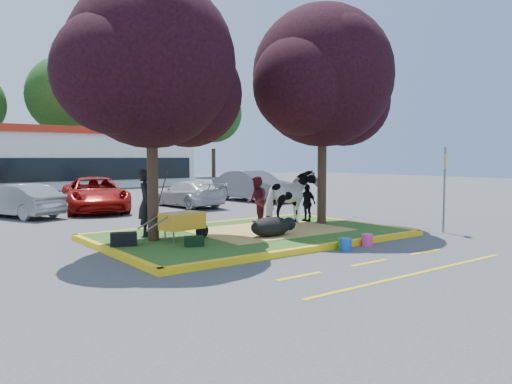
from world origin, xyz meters
TOP-DOWN VIEW (x-y plane):
  - ground at (0.00, 0.00)m, footprint 90.00×90.00m
  - median_island at (0.00, 0.00)m, footprint 8.00×5.00m
  - curb_near at (0.00, -2.58)m, footprint 8.30×0.16m
  - curb_far at (0.00, 2.58)m, footprint 8.30×0.16m
  - curb_left at (-4.08, 0.00)m, footprint 0.16×5.30m
  - curb_right at (4.08, 0.00)m, footprint 0.16×5.30m
  - straw_bedding at (0.60, 0.00)m, footprint 4.20×3.00m
  - tree_purple_left at (-2.78, 0.38)m, footprint 5.06×4.20m
  - tree_purple_right at (2.92, 0.18)m, footprint 5.30×4.40m
  - fire_lane_stripe_a at (-2.00, -4.20)m, footprint 1.10×0.12m
  - fire_lane_stripe_b at (0.00, -4.20)m, footprint 1.10×0.12m
  - fire_lane_stripe_c at (2.00, -4.20)m, footprint 1.10×0.12m
  - fire_lane_long at (0.00, -5.40)m, footprint 6.00×0.10m
  - retail_building at (2.00, 27.98)m, footprint 20.40×8.40m
  - treeline at (1.23, 37.61)m, footprint 46.58×7.80m
  - cow at (1.88, 0.50)m, footprint 2.18×1.39m
  - calf at (-0.07, -0.92)m, footprint 1.25×0.74m
  - handler at (-2.62, 1.20)m, footprint 0.66×0.77m
  - visitor_a at (1.11, 1.24)m, footprint 0.82×0.90m
  - visitor_b at (2.80, 0.78)m, footprint 0.36×0.75m
  - wheelbarrow at (-2.21, -0.06)m, footprint 1.89×0.78m
  - gear_bag_dark at (-3.70, 0.12)m, footprint 0.69×0.53m
  - gear_bag_green at (-2.40, -0.95)m, footprint 0.51×0.42m
  - sign_post at (5.11, -2.70)m, footprint 0.34×0.17m
  - bucket_green at (0.68, -2.80)m, footprint 0.29×0.29m
  - bucket_pink at (1.57, -2.80)m, footprint 0.36×0.36m
  - bucket_blue at (0.62, -2.94)m, footprint 0.29×0.29m
  - car_silver at (-4.14, 8.98)m, footprint 2.66×4.01m
  - car_red at (-1.17, 9.36)m, footprint 3.46×5.52m
  - car_white at (2.84, 8.71)m, footprint 2.05×4.22m
  - car_grey at (6.94, 9.27)m, footprint 2.20×4.88m

SIDE VIEW (x-z plane):
  - ground at x=0.00m, z-range 0.00..0.00m
  - fire_lane_stripe_a at x=-2.00m, z-range 0.00..0.01m
  - fire_lane_stripe_b at x=0.00m, z-range 0.00..0.01m
  - fire_lane_stripe_c at x=2.00m, z-range 0.00..0.01m
  - fire_lane_long at x=0.00m, z-range 0.00..0.01m
  - median_island at x=0.00m, z-range 0.00..0.15m
  - curb_near at x=0.00m, z-range 0.00..0.15m
  - curb_far at x=0.00m, z-range 0.00..0.15m
  - curb_left at x=-4.08m, z-range 0.00..0.15m
  - curb_right at x=4.08m, z-range 0.00..0.15m
  - bucket_green at x=0.68m, z-range 0.00..0.26m
  - bucket_pink at x=1.57m, z-range 0.00..0.30m
  - bucket_blue at x=0.62m, z-range 0.00..0.30m
  - straw_bedding at x=0.60m, z-range 0.15..0.16m
  - gear_bag_green at x=-2.40m, z-range 0.15..0.39m
  - gear_bag_dark at x=-3.70m, z-range 0.15..0.46m
  - calf at x=-0.07m, z-range 0.15..0.68m
  - car_white at x=2.84m, z-range 0.00..1.18m
  - car_silver at x=-4.14m, z-range 0.00..1.25m
  - wheelbarrow at x=-2.21m, z-range 0.28..0.99m
  - car_red at x=-1.17m, z-range 0.00..1.42m
  - visitor_b at x=2.80m, z-range 0.15..1.39m
  - car_grey at x=6.94m, z-range 0.00..1.56m
  - visitor_a at x=1.11m, z-range 0.15..1.65m
  - cow at x=1.88m, z-range 0.15..1.85m
  - handler at x=-2.62m, z-range 0.15..1.92m
  - sign_post at x=5.11m, z-range 0.30..2.84m
  - retail_building at x=2.00m, z-range 0.05..4.45m
  - tree_purple_left at x=-2.78m, z-range 1.10..7.61m
  - tree_purple_right at x=2.92m, z-range 1.15..7.97m
  - treeline at x=1.23m, z-range 0.42..15.05m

